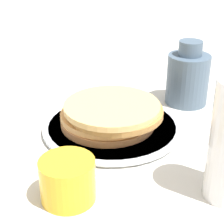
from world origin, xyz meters
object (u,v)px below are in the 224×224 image
pancake_stack (111,114)px  juice_glass (68,180)px  cream_jug (188,77)px  plate (112,127)px

pancake_stack → juice_glass: size_ratio=2.42×
pancake_stack → cream_jug: bearing=30.2°
plate → pancake_stack: pancake_stack is taller
juice_glass → cream_jug: cream_jug is taller
cream_jug → plate: bearing=-149.5°
plate → cream_jug: cream_jug is taller
plate → pancake_stack: 0.03m
juice_glass → cream_jug: bearing=48.4°
pancake_stack → cream_jug: size_ratio=1.38×
pancake_stack → juice_glass: (-0.09, -0.20, -0.00)m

